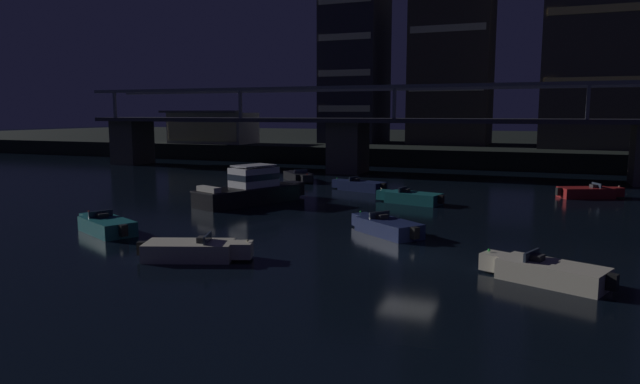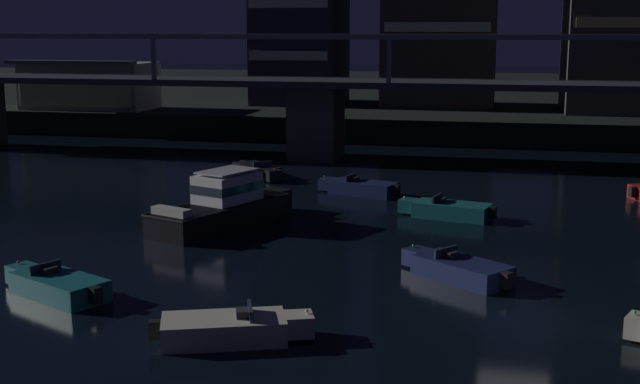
% 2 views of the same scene
% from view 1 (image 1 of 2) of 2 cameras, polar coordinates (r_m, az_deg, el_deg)
% --- Properties ---
extents(ground_plane, '(400.00, 400.00, 0.00)m').
position_cam_1_polar(ground_plane, '(26.70, 8.90, -6.39)').
color(ground_plane, black).
extents(far_riverbank, '(240.00, 80.00, 2.20)m').
position_cam_1_polar(far_riverbank, '(107.76, 18.82, 4.60)').
color(far_riverbank, black).
rests_on(far_riverbank, ground).
extents(river_bridge, '(94.69, 6.40, 9.38)m').
position_cam_1_polar(river_bridge, '(59.78, 16.41, 5.43)').
color(river_bridge, '#4C4944').
rests_on(river_bridge, ground).
extents(tower_west_low, '(8.39, 9.94, 25.53)m').
position_cam_1_polar(tower_west_low, '(86.77, 3.55, 13.37)').
color(tower_west_low, '#282833').
rests_on(tower_west_low, far_riverbank).
extents(tower_west_tall, '(10.74, 9.67, 39.12)m').
position_cam_1_polar(tower_west_tall, '(84.62, 13.29, 17.97)').
color(tower_west_tall, '#38332D').
rests_on(tower_west_tall, far_riverbank).
extents(waterfront_pavilion, '(12.40, 7.40, 4.70)m').
position_cam_1_polar(waterfront_pavilion, '(84.61, -10.70, 6.36)').
color(waterfront_pavilion, '#B2AD9E').
rests_on(waterfront_pavilion, far_riverbank).
extents(cabin_cruiser_near_left, '(5.54, 9.24, 2.79)m').
position_cam_1_polar(cabin_cruiser_near_left, '(41.93, -6.92, 0.32)').
color(cabin_cruiser_near_left, black).
rests_on(cabin_cruiser_near_left, ground).
extents(speedboat_near_center, '(5.00, 3.27, 1.16)m').
position_cam_1_polar(speedboat_near_center, '(49.02, 25.33, -0.04)').
color(speedboat_near_center, maroon).
rests_on(speedboat_near_center, ground).
extents(speedboat_near_right, '(5.21, 2.66, 1.16)m').
position_cam_1_polar(speedboat_near_right, '(42.10, 9.09, -0.56)').
color(speedboat_near_right, '#196066').
rests_on(speedboat_near_right, ground).
extents(speedboat_mid_left, '(4.96, 3.36, 1.16)m').
position_cam_1_polar(speedboat_mid_left, '(33.53, -20.71, -3.15)').
color(speedboat_mid_left, '#196066').
rests_on(speedboat_mid_left, ground).
extents(speedboat_mid_center, '(4.68, 4.02, 1.16)m').
position_cam_1_polar(speedboat_mid_center, '(31.23, 6.66, -3.47)').
color(speedboat_mid_center, '#19234C').
rests_on(speedboat_mid_center, ground).
extents(speedboat_mid_right, '(5.10, 3.06, 1.16)m').
position_cam_1_polar(speedboat_mid_right, '(26.39, -12.53, -5.73)').
color(speedboat_mid_right, beige).
rests_on(speedboat_mid_right, ground).
extents(speedboat_far_left, '(5.16, 2.85, 1.16)m').
position_cam_1_polar(speedboat_far_left, '(48.58, 4.02, 0.64)').
color(speedboat_far_left, '#19234C').
rests_on(speedboat_far_left, ground).
extents(speedboat_far_center, '(5.08, 3.10, 1.16)m').
position_cam_1_polar(speedboat_far_center, '(24.04, 21.79, -7.46)').
color(speedboat_far_center, beige).
rests_on(speedboat_far_center, ground).
extents(speedboat_far_right, '(4.29, 4.48, 1.16)m').
position_cam_1_polar(speedboat_far_right, '(55.43, -2.15, 1.56)').
color(speedboat_far_right, black).
rests_on(speedboat_far_right, ground).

